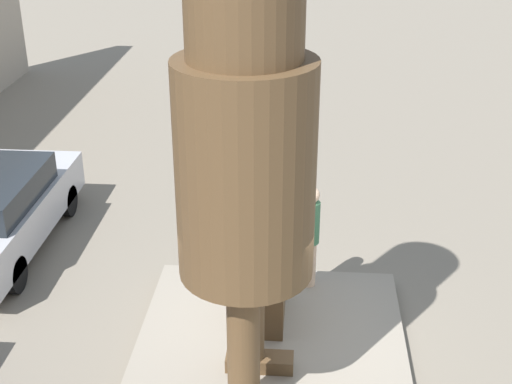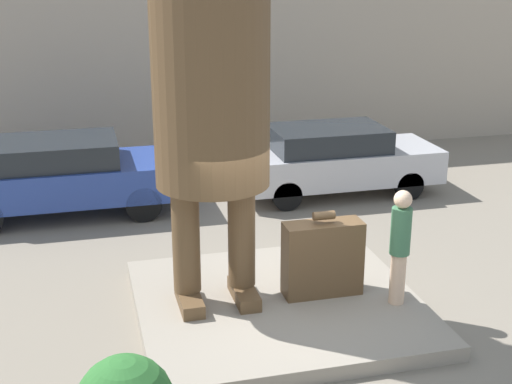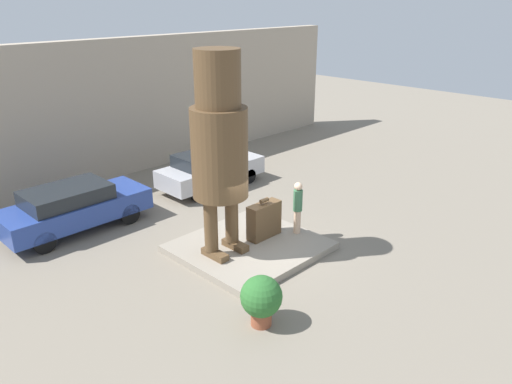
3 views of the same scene
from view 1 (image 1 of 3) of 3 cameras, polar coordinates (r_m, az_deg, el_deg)
The scene contains 5 objects.
ground_plane at distance 10.22m, azimuth 1.15°, elevation -13.13°, with size 60.00×60.00×0.00m, color gray.
pedestal at distance 10.15m, azimuth 1.16°, elevation -12.66°, with size 4.02×3.75×0.22m.
statue_figure at distance 7.66m, azimuth -0.85°, elevation 4.13°, with size 1.56×1.56×5.76m.
giant_suitcase at distance 10.32m, azimuth 1.17°, elevation -7.42°, with size 1.15×0.42×1.28m.
tourist at distance 10.93m, azimuth 4.35°, elevation -3.25°, with size 0.29×0.29×1.69m.
Camera 1 is at (-7.99, -0.41, 6.36)m, focal length 50.00 mm.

